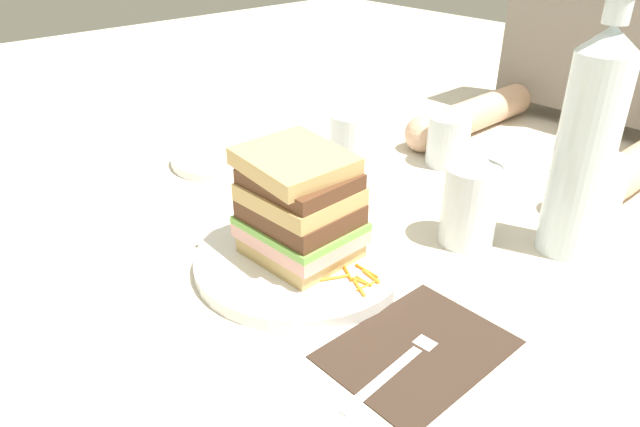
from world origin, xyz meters
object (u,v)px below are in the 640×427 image
Objects in this scene: knife at (217,218)px; empty_tumbler_1 at (353,139)px; napkin_dark at (418,349)px; water_bottle at (587,143)px; fork at (404,358)px; juice_glass at (469,210)px; empty_tumbler_2 at (597,188)px; sandwich at (300,205)px; side_plate at (225,157)px; diner_across at (627,2)px; main_plate at (301,257)px; empty_tumbler_0 at (448,141)px.

empty_tumbler_1 is at bearing 92.28° from knife.
water_bottle reaches higher than napkin_dark.
fork is at bearing -85.74° from napkin_dark.
juice_glass is 0.32× the size of water_bottle.
empty_tumbler_2 reaches higher than napkin_dark.
fork is at bearing -10.82° from sandwich.
napkin_dark is at bearing 94.26° from fork.
fork is 0.83× the size of knife.
knife is at bearing -174.69° from sandwich.
diner_across reaches higher than side_plate.
main_plate is 3.09× the size of empty_tumbler_0.
juice_glass is at bearing 11.48° from side_plate.
empty_tumbler_2 is at bearing 92.08° from fork.
napkin_dark is 1.05× the size of fork.
fork is 0.53m from side_plate.
main_plate is at bearing -91.76° from diner_across.
diner_across is (0.19, 0.46, 0.18)m from empty_tumbler_1.
empty_tumbler_1 reaches higher than side_plate.
juice_glass is 0.15m from water_bottle.
water_bottle is (0.19, 0.26, 0.13)m from main_plate.
fork is at bearing -67.66° from juice_glass.
knife is 0.39m from empty_tumbler_0.
sandwich is 0.41m from empty_tumbler_2.
water_bottle is at bearing 53.66° from main_plate.
diner_across is at bearing 88.24° from main_plate.
diner_across is at bearing 98.40° from juice_glass.
main_plate is 0.48× the size of diner_across.
empty_tumbler_2 reaches higher than side_plate.
fork is at bearing -15.48° from side_plate.
main_plate is at bearing -56.47° from empty_tumbler_1.
napkin_dark is at bearing -56.09° from empty_tumbler_0.
side_plate is (-0.25, -0.26, -0.03)m from empty_tumbler_0.
napkin_dark is 0.31m from water_bottle.
knife is 0.64× the size of water_bottle.
knife is (-0.35, 0.00, 0.00)m from napkin_dark.
fork is 0.32× the size of diner_across.
knife is at bearing -174.53° from main_plate.
sandwich is at bearing -91.82° from diner_across.
napkin_dark is 0.02m from fork.
main_plate reaches higher than knife.
fork is (0.19, -0.04, -0.07)m from sandwich.
empty_tumbler_2 is at bearing 64.02° from sandwich.
empty_tumbler_2 is (0.34, 0.38, 0.04)m from knife.
fork is 0.25m from juice_glass.
main_plate is 0.31m from empty_tumbler_1.
diner_across is at bearing 76.17° from knife.
knife is 2.29× the size of empty_tumbler_2.
main_plate is 1.25× the size of knife.
water_bottle reaches higher than fork.
main_plate reaches higher than napkin_dark.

